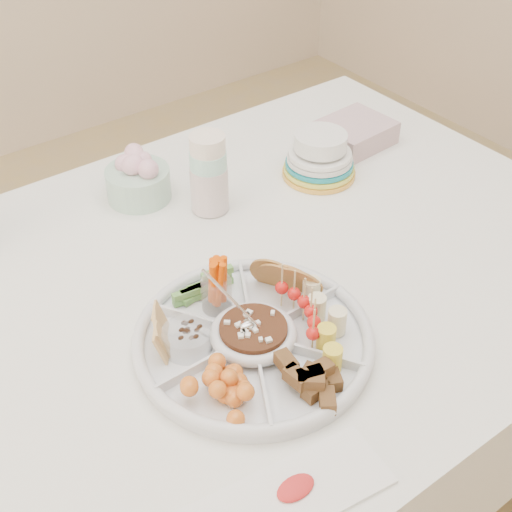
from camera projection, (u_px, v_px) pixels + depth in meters
dining_table at (228, 416)px, 1.51m from camera, size 1.52×1.02×0.76m
party_tray at (253, 337)px, 1.13m from camera, size 0.39×0.39×0.04m
bean_dip at (253, 334)px, 1.13m from camera, size 0.11×0.11×0.04m
tortillas at (282, 278)px, 1.22m from camera, size 0.11×0.11×0.06m
carrot_cucumber at (206, 276)px, 1.19m from camera, size 0.10×0.10×0.09m
pita_raisins at (171, 335)px, 1.11m from camera, size 0.11×0.11×0.06m
cherries at (220, 389)px, 1.03m from camera, size 0.12×0.12×0.05m
granola_chunks at (308, 380)px, 1.05m from camera, size 0.11×0.11×0.05m
banana_tomato at (335, 312)px, 1.13m from camera, size 0.10×0.10×0.08m
cup_stack at (208, 164)px, 1.39m from camera, size 0.09×0.09×0.21m
flower_bowl at (138, 177)px, 1.45m from camera, size 0.14×0.14×0.10m
napkin_stack at (355, 133)px, 1.65m from camera, size 0.17×0.15×0.05m
plate_stack at (320, 155)px, 1.52m from camera, size 0.17×0.17×0.10m
placemat at (278, 503)px, 0.93m from camera, size 0.32×0.14×0.01m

